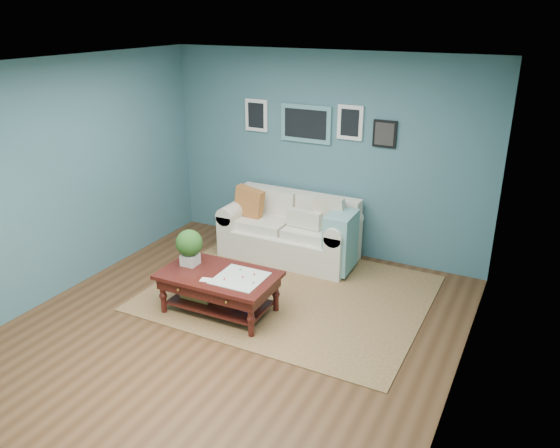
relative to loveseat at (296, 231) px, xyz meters
The scene contains 4 objects.
room_shell 2.20m from the loveseat, 84.73° to the right, with size 5.00×5.02×2.70m.
area_rug 1.08m from the loveseat, 68.32° to the right, with size 3.15×2.52×0.01m, color brown.
loveseat is the anchor object (origin of this frame).
coffee_table 1.69m from the loveseat, 96.63° to the right, with size 1.30×0.77×0.90m.
Camera 1 is at (2.71, -4.10, 3.17)m, focal length 35.00 mm.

